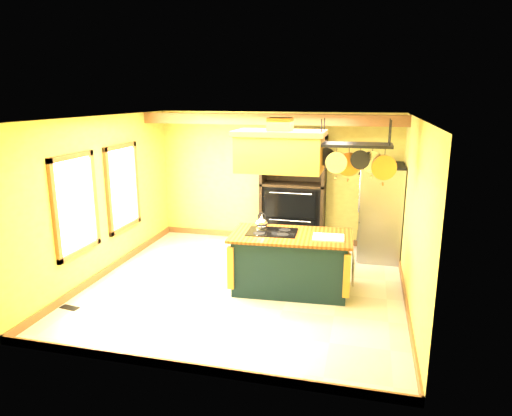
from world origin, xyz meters
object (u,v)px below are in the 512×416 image
at_px(refrigerator, 380,214).
at_px(pot_rack, 356,154).
at_px(range_hood, 280,149).
at_px(kitchen_island, 291,262).
at_px(hutch, 293,203).

bearing_deg(refrigerator, pot_rack, -103.70).
xyz_separation_m(range_hood, refrigerator, (1.57, 1.88, -1.38)).
bearing_deg(refrigerator, kitchen_island, -126.19).
bearing_deg(pot_rack, range_hood, 180.00).
height_order(kitchen_island, hutch, hutch).
relative_size(kitchen_island, range_hood, 1.43).
xyz_separation_m(pot_rack, refrigerator, (0.46, 1.88, -1.35)).
xyz_separation_m(kitchen_island, pot_rack, (0.92, -0.00, 1.74)).
bearing_deg(refrigerator, range_hood, -129.92).
distance_m(kitchen_island, pot_rack, 1.96).
relative_size(range_hood, hutch, 0.59).
relative_size(range_hood, pot_rack, 1.17).
height_order(range_hood, pot_rack, same).
height_order(pot_rack, refrigerator, pot_rack).
bearing_deg(hutch, kitchen_island, -81.38).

